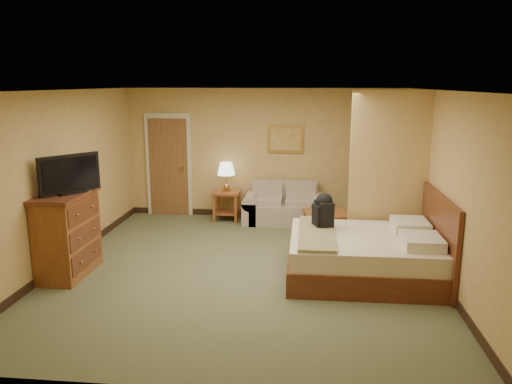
# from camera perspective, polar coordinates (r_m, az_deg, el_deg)

# --- Properties ---
(floor) EXTENTS (6.00, 6.00, 0.00)m
(floor) POSITION_cam_1_polar(r_m,az_deg,el_deg) (7.49, -1.24, -8.77)
(floor) COLOR #575C3B
(floor) RESTS_ON ground
(ceiling) EXTENTS (6.00, 6.00, 0.00)m
(ceiling) POSITION_cam_1_polar(r_m,az_deg,el_deg) (6.98, -1.34, 11.55)
(ceiling) COLOR white
(ceiling) RESTS_ON back_wall
(back_wall) EXTENTS (5.50, 0.02, 2.60)m
(back_wall) POSITION_cam_1_polar(r_m,az_deg,el_deg) (10.06, 0.84, 4.38)
(back_wall) COLOR tan
(back_wall) RESTS_ON floor
(left_wall) EXTENTS (0.02, 6.00, 2.60)m
(left_wall) POSITION_cam_1_polar(r_m,az_deg,el_deg) (7.94, -21.39, 1.36)
(left_wall) COLOR tan
(left_wall) RESTS_ON floor
(right_wall) EXTENTS (0.02, 6.00, 2.60)m
(right_wall) POSITION_cam_1_polar(r_m,az_deg,el_deg) (7.31, 20.62, 0.53)
(right_wall) COLOR tan
(right_wall) RESTS_ON floor
(partition) EXTENTS (1.20, 0.15, 2.60)m
(partition) POSITION_cam_1_polar(r_m,az_deg,el_deg) (8.08, 14.88, 1.98)
(partition) COLOR tan
(partition) RESTS_ON floor
(door) EXTENTS (0.94, 0.16, 2.10)m
(door) POSITION_cam_1_polar(r_m,az_deg,el_deg) (10.42, -9.94, 2.99)
(door) COLOR beige
(door) RESTS_ON floor
(baseboard) EXTENTS (5.50, 0.02, 0.12)m
(baseboard) POSITION_cam_1_polar(r_m,az_deg,el_deg) (10.30, 0.81, -2.47)
(baseboard) COLOR black
(baseboard) RESTS_ON floor
(loveseat) EXTENTS (1.58, 0.74, 0.80)m
(loveseat) POSITION_cam_1_polar(r_m,az_deg,el_deg) (9.82, 3.20, -2.03)
(loveseat) COLOR tan
(loveseat) RESTS_ON floor
(side_table) EXTENTS (0.54, 0.54, 0.59)m
(side_table) POSITION_cam_1_polar(r_m,az_deg,el_deg) (9.98, -3.38, -1.04)
(side_table) COLOR brown
(side_table) RESTS_ON floor
(table_lamp) EXTENTS (0.35, 0.35, 0.58)m
(table_lamp) POSITION_cam_1_polar(r_m,az_deg,el_deg) (9.85, -3.43, 2.58)
(table_lamp) COLOR #AE8940
(table_lamp) RESTS_ON side_table
(coffee_table) EXTENTS (0.86, 0.86, 0.47)m
(coffee_table) POSITION_cam_1_polar(r_m,az_deg,el_deg) (8.90, 8.01, -3.13)
(coffee_table) COLOR brown
(coffee_table) RESTS_ON floor
(wall_picture) EXTENTS (0.71, 0.04, 0.55)m
(wall_picture) POSITION_cam_1_polar(r_m,az_deg,el_deg) (9.97, 3.40, 6.03)
(wall_picture) COLOR #B78E3F
(wall_picture) RESTS_ON back_wall
(dresser) EXTENTS (0.59, 1.13, 1.20)m
(dresser) POSITION_cam_1_polar(r_m,az_deg,el_deg) (7.57, -20.72, -4.51)
(dresser) COLOR brown
(dresser) RESTS_ON floor
(tv) EXTENTS (0.57, 0.76, 0.54)m
(tv) POSITION_cam_1_polar(r_m,az_deg,el_deg) (7.34, -20.53, 1.82)
(tv) COLOR black
(tv) RESTS_ON dresser
(bed) EXTENTS (2.21, 1.88, 1.21)m
(bed) POSITION_cam_1_polar(r_m,az_deg,el_deg) (7.28, 13.05, -6.97)
(bed) COLOR #532313
(bed) RESTS_ON floor
(backpack) EXTENTS (0.30, 0.36, 0.53)m
(backpack) POSITION_cam_1_polar(r_m,az_deg,el_deg) (7.38, 7.78, -2.05)
(backpack) COLOR black
(backpack) RESTS_ON bed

